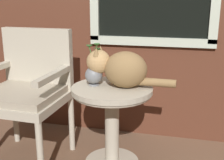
% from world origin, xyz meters
% --- Properties ---
extents(wicker_side_table, '(0.56, 0.56, 0.60)m').
position_xyz_m(wicker_side_table, '(0.07, 0.28, 0.42)').
color(wicker_side_table, '#B2A893').
rests_on(wicker_side_table, ground_plane).
extents(wicker_chair, '(0.58, 0.56, 0.97)m').
position_xyz_m(wicker_chair, '(-0.56, 0.26, 0.56)').
color(wicker_chair, '#B2A893').
rests_on(wicker_chair, ground_plane).
extents(cat, '(0.61, 0.26, 0.27)m').
position_xyz_m(cat, '(0.13, 0.30, 0.73)').
color(cat, olive).
rests_on(cat, wicker_side_table).
extents(pewter_vase_with_ivy, '(0.12, 0.12, 0.30)m').
position_xyz_m(pewter_vase_with_ivy, '(-0.06, 0.29, 0.69)').
color(pewter_vase_with_ivy, slate).
rests_on(pewter_vase_with_ivy, wicker_side_table).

